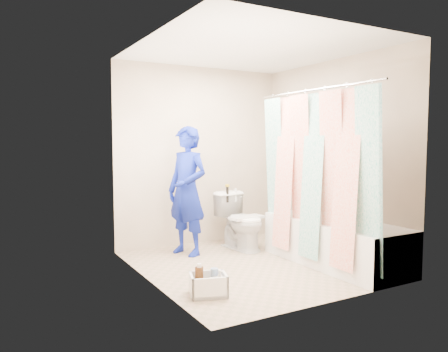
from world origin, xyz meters
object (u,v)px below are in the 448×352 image
toilet (241,221)px  cleaning_caddy (209,285)px  plumber (187,191)px  bathtub (335,241)px

toilet → cleaning_caddy: bearing=-137.3°
plumber → toilet: bearing=59.7°
bathtub → plumber: bearing=135.9°
toilet → cleaning_caddy: 1.79m
toilet → plumber: plumber is taller
plumber → cleaning_caddy: size_ratio=4.00×
plumber → cleaning_caddy: (-0.44, -1.44, -0.70)m
plumber → cleaning_caddy: plumber is taller
cleaning_caddy → bathtub: bearing=25.0°
bathtub → toilet: 1.26m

